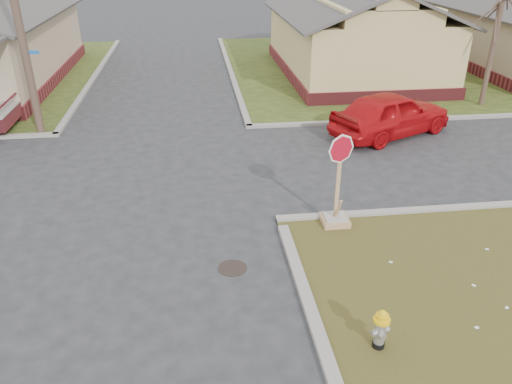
{
  "coord_description": "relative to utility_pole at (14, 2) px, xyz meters",
  "views": [
    {
      "loc": [
        1.59,
        -9.6,
        6.55
      ],
      "look_at": [
        2.92,
        1.0,
        1.1
      ],
      "focal_mm": 35.0,
      "sensor_mm": 36.0,
      "label": 1
    }
  ],
  "objects": [
    {
      "name": "ground",
      "position": [
        4.2,
        -8.9,
        -4.66
      ],
      "size": [
        120.0,
        120.0,
        0.0
      ],
      "primitive_type": "plane",
      "color": "#28292B",
      "rests_on": "ground"
    },
    {
      "name": "curbs",
      "position": [
        4.2,
        -3.9,
        -4.66
      ],
      "size": [
        80.0,
        40.0,
        0.12
      ],
      "primitive_type": null,
      "color": "gray",
      "rests_on": "ground"
    },
    {
      "name": "manhole",
      "position": [
        6.4,
        -9.4,
        -4.66
      ],
      "size": [
        0.64,
        0.64,
        0.01
      ],
      "primitive_type": "cylinder",
      "color": "black",
      "rests_on": "ground"
    },
    {
      "name": "side_house_yellow",
      "position": [
        14.2,
        7.6,
        -2.47
      ],
      "size": [
        7.6,
        11.6,
        4.7
      ],
      "color": "maroon",
      "rests_on": "ground"
    },
    {
      "name": "utility_pole",
      "position": [
        0.0,
        0.0,
        0.0
      ],
      "size": [
        1.8,
        0.28,
        9.0
      ],
      "color": "#433226",
      "rests_on": "ground"
    },
    {
      "name": "tree_mid_right",
      "position": [
        18.2,
        1.3,
        -2.51
      ],
      "size": [
        0.22,
        0.22,
        4.2
      ],
      "primitive_type": "cylinder",
      "color": "#433226",
      "rests_on": "verge_far_right"
    },
    {
      "name": "fire_hydrant",
      "position": [
        8.78,
        -12.15,
        -4.17
      ],
      "size": [
        0.3,
        0.3,
        0.81
      ],
      "rotation": [
        0.0,
        0.0,
        0.26
      ],
      "color": "black",
      "rests_on": "ground"
    },
    {
      "name": "stop_sign",
      "position": [
        9.16,
        -7.84,
        -4.09
      ],
      "size": [
        0.69,
        0.67,
        2.42
      ],
      "rotation": [
        0.0,
        0.0,
        -0.01
      ],
      "color": "#A97E5B",
      "rests_on": "ground"
    },
    {
      "name": "red_sedan",
      "position": [
        12.88,
        -1.71,
        -3.84
      ],
      "size": [
        5.18,
        3.79,
        1.64
      ],
      "primitive_type": "imported",
      "rotation": [
        0.0,
        0.0,
        2.01
      ],
      "color": "red",
      "rests_on": "ground"
    }
  ]
}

